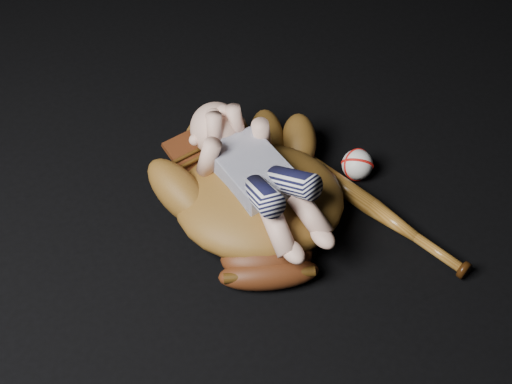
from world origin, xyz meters
The scene contains 4 objects.
baseball_glove centered at (0.09, -0.04, 0.07)m, with size 0.41×0.47×0.15m, color brown, non-canonical shape.
newborn_baby centered at (0.09, -0.05, 0.14)m, with size 0.19×0.40×0.16m, color #DAA58C, non-canonical shape.
baseball_bat centered at (0.31, -0.15, 0.02)m, with size 0.04×0.41×0.04m, color brown, non-canonical shape.
baseball centered at (0.33, -0.02, 0.03)m, with size 0.07×0.07×0.07m, color silver.
Camera 1 is at (-0.35, -0.91, 1.06)m, focal length 50.00 mm.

